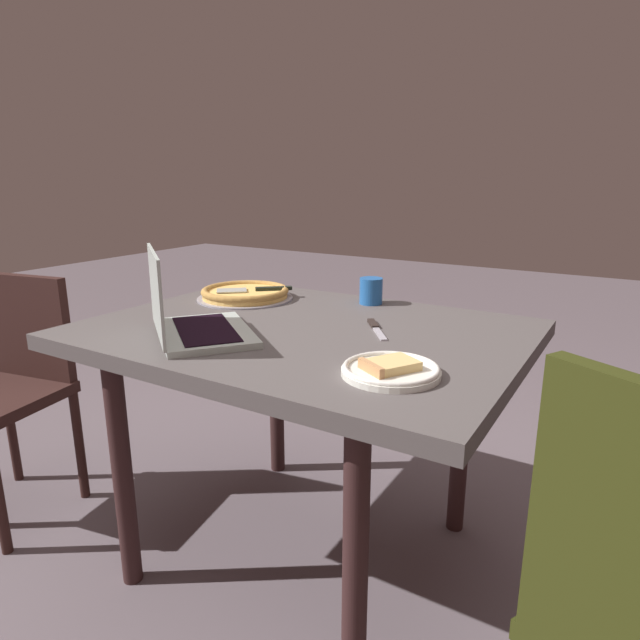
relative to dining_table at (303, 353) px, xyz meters
The scene contains 8 objects.
ground_plane 0.69m from the dining_table, ahead, with size 12.00×12.00×0.00m, color #65595F.
dining_table is the anchor object (origin of this frame).
laptop 0.35m from the dining_table, 129.68° to the right, with size 0.42×0.41×0.24m.
pizza_plate 0.46m from the dining_table, 31.20° to the right, with size 0.22×0.22×0.04m.
pizza_tray 0.44m from the dining_table, 151.77° to the left, with size 0.34×0.34×0.04m.
table_knife 0.23m from the dining_table, 25.80° to the left, with size 0.14×0.17×0.01m.
drink_cup 0.39m from the dining_table, 84.07° to the left, with size 0.08×0.08×0.09m.
chair_near 1.11m from the dining_table, 163.66° to the right, with size 0.45×0.45×0.85m.
Camera 1 is at (0.84, -1.29, 1.20)m, focal length 30.61 mm.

